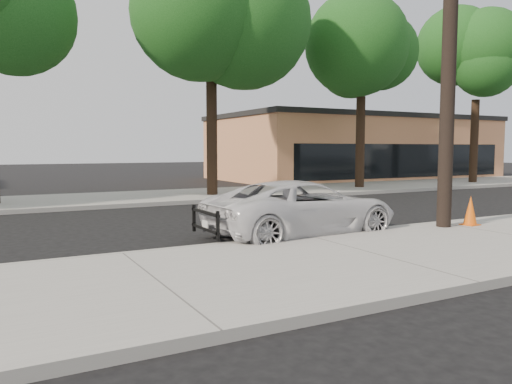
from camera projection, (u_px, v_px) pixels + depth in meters
ground at (260, 228)px, 12.79m from camera, size 120.00×120.00×0.00m
near_sidewalk at (374, 257)px, 9.01m from camera, size 90.00×4.40×0.15m
far_sidewalk at (160, 197)px, 20.25m from camera, size 90.00×5.00×0.15m
curb_near at (306, 238)px, 10.94m from camera, size 90.00×0.12×0.16m
building_main at (353, 149)px, 34.19m from camera, size 18.00×10.00×4.00m
utility_pole at (450, 35)px, 11.70m from camera, size 1.40×0.34×9.00m
tree_c at (218, 26)px, 19.94m from camera, size 4.96×4.80×9.55m
tree_d at (367, 58)px, 24.01m from camera, size 4.50×4.35×8.75m
tree_e at (482, 64)px, 27.56m from camera, size 4.80×4.65×9.25m
police_cruiser at (303, 208)px, 11.63m from camera, size 4.82×2.46×1.30m
traffic_cone at (470, 211)px, 12.31m from camera, size 0.40×0.40×0.72m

